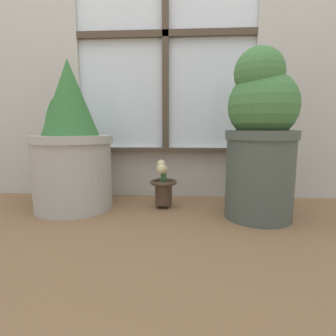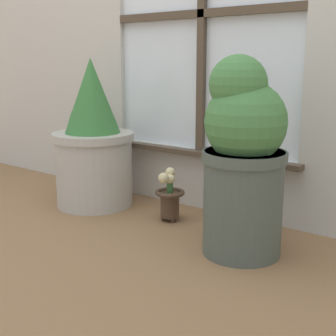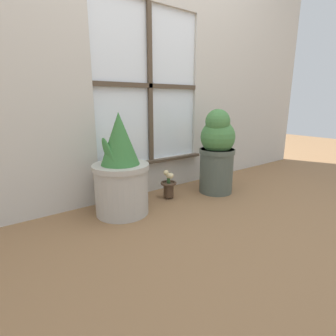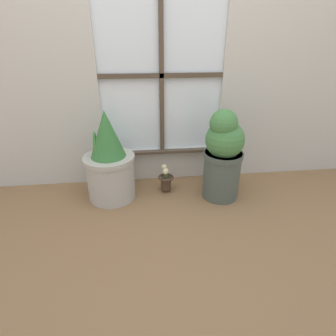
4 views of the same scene
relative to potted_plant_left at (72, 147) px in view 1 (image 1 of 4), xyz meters
The scene contains 4 objects.
ground_plane 0.62m from the potted_plant_left, 35.17° to the right, with size 10.00×10.00×0.00m, color olive.
potted_plant_left is the anchor object (origin of this frame).
potted_plant_right 0.88m from the potted_plant_left, ahead, with size 0.31×0.31×0.73m.
flower_vase 0.49m from the potted_plant_left, ahead, with size 0.13×0.13×0.24m.
Camera 1 is at (0.11, -0.93, 0.40)m, focal length 28.00 mm.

